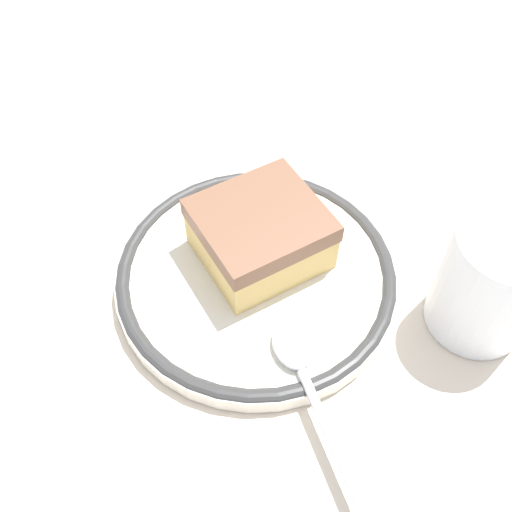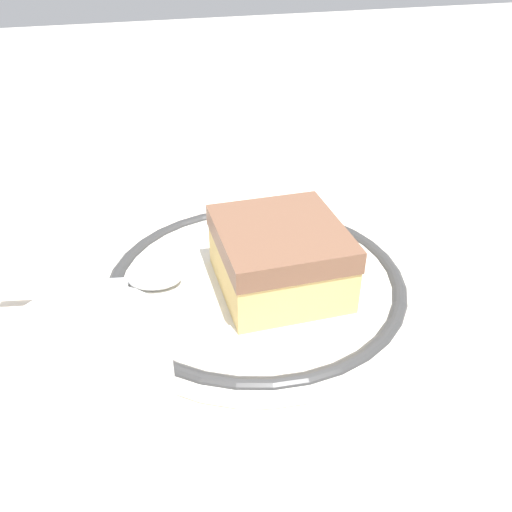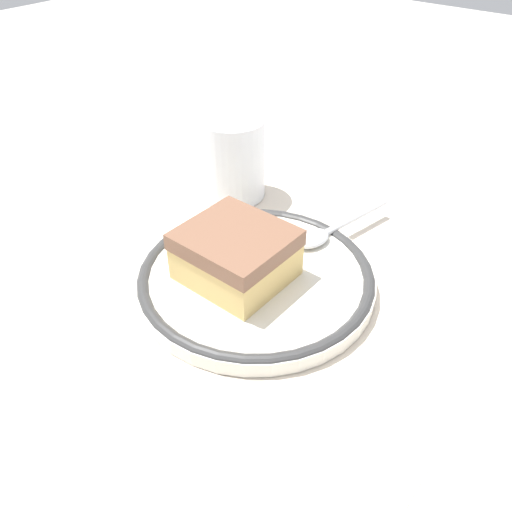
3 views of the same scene
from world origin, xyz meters
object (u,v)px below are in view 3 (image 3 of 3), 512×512
Objects in this scene: plate at (256,278)px; cup at (233,163)px; cake_slice at (237,255)px; spoon at (325,232)px.

plate is 2.34× the size of cup.
plate is at bearing 142.36° from cake_slice.
spoon is 1.40× the size of cup.
cup is at bearing -132.22° from plate.
cup is (-0.11, -0.12, 0.03)m from plate.
spoon is (-0.10, 0.03, -0.02)m from cake_slice.
cake_slice is 0.70× the size of spoon.
cake_slice is 0.98× the size of cup.
spoon is 0.15m from cup.
cake_slice is at bearing -37.64° from plate.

